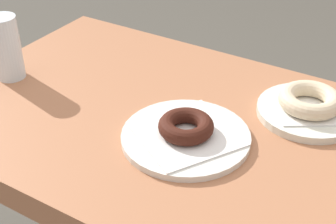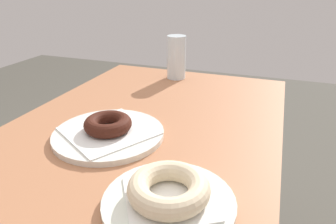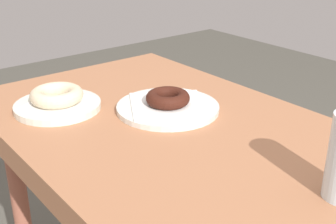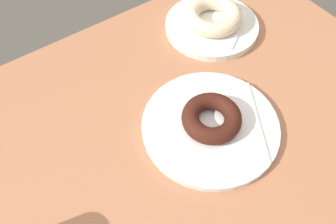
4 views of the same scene
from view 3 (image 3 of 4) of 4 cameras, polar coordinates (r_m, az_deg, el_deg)
name	(u,v)px [view 3 (image 3 of 4)]	position (r m, az deg, el deg)	size (l,w,h in m)	color
table	(168,160)	(0.99, -0.05, -6.17)	(0.93, 0.60, 0.74)	#A56946
plate_chocolate_ring	(168,108)	(1.02, -0.02, 0.56)	(0.23, 0.23, 0.01)	silver
napkin_chocolate_ring	(168,105)	(1.01, -0.02, 0.96)	(0.17, 0.17, 0.00)	white
donut_chocolate_ring	(168,98)	(1.01, -0.02, 1.81)	(0.10, 0.10, 0.03)	#39170E
plate_sugar_ring	(58,106)	(1.05, -13.92, 0.75)	(0.20, 0.20, 0.02)	silver
napkin_sugar_ring	(57,102)	(1.05, -13.97, 1.21)	(0.12, 0.12, 0.00)	white
donut_sugar_ring	(57,95)	(1.04, -14.06, 2.10)	(0.12, 0.12, 0.03)	beige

